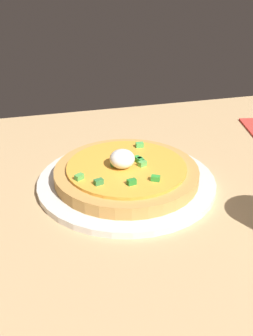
# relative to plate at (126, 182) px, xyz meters

# --- Properties ---
(dining_table) EXTENTS (1.18, 0.85, 0.02)m
(dining_table) POSITION_rel_plate_xyz_m (0.01, 0.08, -0.02)
(dining_table) COLOR tan
(dining_table) RESTS_ON ground
(plate) EXTENTS (0.28, 0.28, 0.01)m
(plate) POSITION_rel_plate_xyz_m (0.00, 0.00, 0.00)
(plate) COLOR silver
(plate) RESTS_ON dining_table
(pizza) EXTENTS (0.23, 0.23, 0.05)m
(pizza) POSITION_rel_plate_xyz_m (0.00, 0.00, 0.02)
(pizza) COLOR #C38D47
(pizza) RESTS_ON plate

